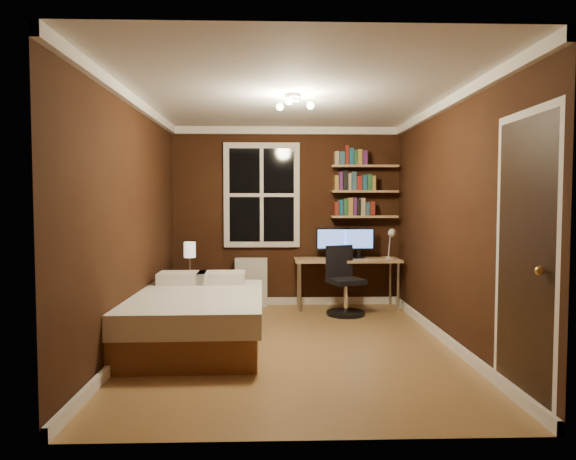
{
  "coord_description": "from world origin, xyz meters",
  "views": [
    {
      "loc": [
        -0.21,
        -5.14,
        1.45
      ],
      "look_at": [
        -0.03,
        0.45,
        1.15
      ],
      "focal_mm": 32.0,
      "sensor_mm": 36.0,
      "label": 1
    }
  ],
  "objects_px": {
    "desk": "(347,263)",
    "radiator": "(251,282)",
    "monitor_right": "(359,243)",
    "office_chair": "(344,289)",
    "desk_lamp": "(391,243)",
    "nightstand": "(190,295)",
    "bedside_lamp": "(190,259)",
    "monitor_left": "(332,243)",
    "bed": "(194,318)"
  },
  "relations": [
    {
      "from": "monitor_left",
      "to": "radiator",
      "type": "bearing_deg",
      "value": 174.96
    },
    {
      "from": "monitor_right",
      "to": "desk_lamp",
      "type": "height_order",
      "value": "desk_lamp"
    },
    {
      "from": "desk_lamp",
      "to": "radiator",
      "type": "bearing_deg",
      "value": 170.06
    },
    {
      "from": "desk",
      "to": "monitor_left",
      "type": "distance_m",
      "value": 0.35
    },
    {
      "from": "monitor_right",
      "to": "desk_lamp",
      "type": "bearing_deg",
      "value": -30.41
    },
    {
      "from": "bedside_lamp",
      "to": "office_chair",
      "type": "relative_size",
      "value": 0.49
    },
    {
      "from": "bedside_lamp",
      "to": "desk_lamp",
      "type": "relative_size",
      "value": 0.99
    },
    {
      "from": "monitor_left",
      "to": "office_chair",
      "type": "bearing_deg",
      "value": -77.37
    },
    {
      "from": "monitor_left",
      "to": "office_chair",
      "type": "relative_size",
      "value": 0.49
    },
    {
      "from": "radiator",
      "to": "desk",
      "type": "height_order",
      "value": "desk"
    },
    {
      "from": "monitor_left",
      "to": "monitor_right",
      "type": "distance_m",
      "value": 0.37
    },
    {
      "from": "radiator",
      "to": "office_chair",
      "type": "xyz_separation_m",
      "value": [
        1.22,
        -0.58,
        -0.01
      ]
    },
    {
      "from": "office_chair",
      "to": "monitor_right",
      "type": "bearing_deg",
      "value": 39.34
    },
    {
      "from": "radiator",
      "to": "desk",
      "type": "distance_m",
      "value": 1.36
    },
    {
      "from": "nightstand",
      "to": "monitor_right",
      "type": "height_order",
      "value": "monitor_right"
    },
    {
      "from": "desk_lamp",
      "to": "bed",
      "type": "bearing_deg",
      "value": -146.03
    },
    {
      "from": "monitor_left",
      "to": "nightstand",
      "type": "bearing_deg",
      "value": -167.46
    },
    {
      "from": "monitor_right",
      "to": "office_chair",
      "type": "height_order",
      "value": "monitor_right"
    },
    {
      "from": "bed",
      "to": "office_chair",
      "type": "bearing_deg",
      "value": 37.03
    },
    {
      "from": "bed",
      "to": "nightstand",
      "type": "height_order",
      "value": "bed"
    },
    {
      "from": "monitor_right",
      "to": "office_chair",
      "type": "relative_size",
      "value": 0.49
    },
    {
      "from": "bed",
      "to": "desk_lamp",
      "type": "distance_m",
      "value": 2.94
    },
    {
      "from": "radiator",
      "to": "office_chair",
      "type": "height_order",
      "value": "office_chair"
    },
    {
      "from": "desk",
      "to": "radiator",
      "type": "bearing_deg",
      "value": 172.64
    },
    {
      "from": "nightstand",
      "to": "office_chair",
      "type": "distance_m",
      "value": 1.99
    },
    {
      "from": "nightstand",
      "to": "bed",
      "type": "bearing_deg",
      "value": -85.05
    },
    {
      "from": "radiator",
      "to": "nightstand",
      "type": "bearing_deg",
      "value": -146.04
    },
    {
      "from": "radiator",
      "to": "desk_lamp",
      "type": "relative_size",
      "value": 1.53
    },
    {
      "from": "bed",
      "to": "monitor_right",
      "type": "relative_size",
      "value": 4.42
    },
    {
      "from": "bed",
      "to": "desk",
      "type": "height_order",
      "value": "desk"
    },
    {
      "from": "monitor_right",
      "to": "office_chair",
      "type": "distance_m",
      "value": 0.79
    },
    {
      "from": "desk_lamp",
      "to": "office_chair",
      "type": "xyz_separation_m",
      "value": [
        -0.66,
        -0.25,
        -0.58
      ]
    },
    {
      "from": "bedside_lamp",
      "to": "monitor_left",
      "type": "relative_size",
      "value": 0.99
    },
    {
      "from": "nightstand",
      "to": "monitor_left",
      "type": "relative_size",
      "value": 1.15
    },
    {
      "from": "desk",
      "to": "bedside_lamp",
      "type": "bearing_deg",
      "value": -170.54
    },
    {
      "from": "desk_lamp",
      "to": "office_chair",
      "type": "distance_m",
      "value": 0.91
    },
    {
      "from": "nightstand",
      "to": "monitor_left",
      "type": "bearing_deg",
      "value": 6.9
    },
    {
      "from": "desk",
      "to": "desk_lamp",
      "type": "height_order",
      "value": "desk_lamp"
    },
    {
      "from": "nightstand",
      "to": "desk_lamp",
      "type": "relative_size",
      "value": 1.15
    },
    {
      "from": "desk",
      "to": "office_chair",
      "type": "bearing_deg",
      "value": -102.71
    },
    {
      "from": "bedside_lamp",
      "to": "desk_lamp",
      "type": "xyz_separation_m",
      "value": [
        2.65,
        0.19,
        0.18
      ]
    },
    {
      "from": "nightstand",
      "to": "monitor_right",
      "type": "bearing_deg",
      "value": 4.88
    },
    {
      "from": "monitor_left",
      "to": "desk_lamp",
      "type": "xyz_separation_m",
      "value": [
        0.77,
        -0.23,
        0.01
      ]
    },
    {
      "from": "bedside_lamp",
      "to": "nightstand",
      "type": "bearing_deg",
      "value": 0.0
    },
    {
      "from": "bedside_lamp",
      "to": "radiator",
      "type": "xyz_separation_m",
      "value": [
        0.77,
        0.52,
        -0.39
      ]
    },
    {
      "from": "radiator",
      "to": "monitor_left",
      "type": "height_order",
      "value": "monitor_left"
    },
    {
      "from": "bed",
      "to": "desk",
      "type": "relative_size",
      "value": 1.35
    },
    {
      "from": "bed",
      "to": "office_chair",
      "type": "height_order",
      "value": "office_chair"
    },
    {
      "from": "desk",
      "to": "bed",
      "type": "bearing_deg",
      "value": -135.85
    },
    {
      "from": "nightstand",
      "to": "desk_lamp",
      "type": "bearing_deg",
      "value": -1.59
    }
  ]
}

